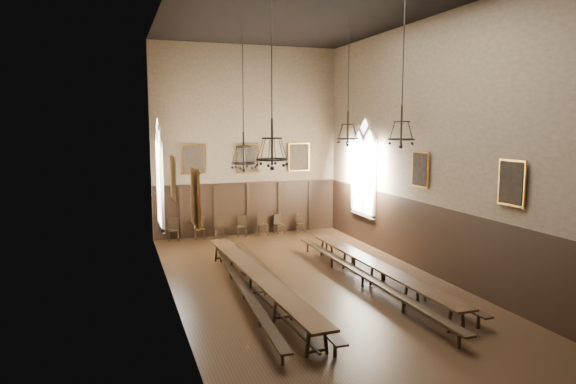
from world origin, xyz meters
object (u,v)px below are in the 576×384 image
bench_right_outer (384,272)px  chair_0 (174,234)px  chair_2 (219,232)px  chair_6 (301,227)px  table_left (257,284)px  chair_1 (199,232)px  chandelier_back_right (348,131)px  bench_left_outer (243,291)px  bench_left_inner (275,283)px  chair_5 (279,228)px  chandelier_front_left (272,147)px  chair_3 (242,230)px  chair_4 (263,229)px  table_right (377,274)px  bench_right_inner (363,278)px  chandelier_back_left (244,154)px  chandelier_front_right (401,128)px

bench_right_outer → chair_0: size_ratio=9.52×
bench_right_outer → chair_2: chair_2 is taller
chair_6 → table_left: bearing=-110.8°
chair_1 → chandelier_back_right: size_ratio=0.24×
bench_left_outer → chair_1: bearing=89.6°
bench_left_inner → chair_2: (-0.13, 8.34, 0.01)m
chair_5 → chandelier_front_left: bearing=-122.8°
chair_3 → chair_4: bearing=13.0°
table_right → chair_3: size_ratio=9.42×
chair_3 → chandelier_front_left: bearing=-82.1°
bench_right_outer → chandelier_front_left: (-4.89, -2.87, 4.49)m
table_left → chandelier_back_right: (4.14, 2.35, 4.69)m
chair_5 → chandelier_front_left: size_ratio=0.20×
table_right → bench_left_outer: table_right is taller
chandelier_front_left → bench_left_inner: bearing=71.6°
chair_1 → chair_5: 3.90m
chair_6 → chair_2: bearing=-172.4°
bench_left_outer → chair_2: chair_2 is taller
chandelier_back_right → bench_left_inner: bearing=-147.9°
chair_0 → chair_4: bearing=5.0°
bench_right_outer → chair_6: 8.30m
bench_right_outer → bench_right_inner: bearing=-156.5°
table_right → chair_3: 9.08m
bench_left_outer → chair_0: bearing=97.3°
chandelier_back_right → bench_right_outer: bearing=-78.3°
table_left → chair_6: bearing=61.7°
chair_0 → chair_4: size_ratio=0.99×
table_left → chair_4: (2.62, 8.47, -0.07)m
chair_1 → chair_0: bearing=-177.7°
chandelier_back_left → table_right: bearing=-37.4°
chair_3 → chandelier_back_right: size_ratio=0.22×
chair_6 → chandelier_front_right: size_ratio=0.21×
bench_left_inner → bench_right_outer: 3.96m
chair_1 → chandelier_back_left: 7.11m
bench_right_inner → chair_6: chair_6 is taller
bench_right_inner → chair_3: size_ratio=11.00×
chair_1 → chair_4: chair_4 is taller
bench_right_outer → chandelier_front_right: size_ratio=2.33×
bench_left_outer → bench_right_outer: (5.07, 0.37, 0.00)m
bench_right_inner → chair_6: (1.06, 8.76, -0.03)m
chair_3 → chair_6: bearing=16.5°
chair_2 → chandelier_front_left: bearing=-89.4°
bench_right_outer → bench_left_inner: bearing=-179.3°
table_left → chandelier_front_left: 5.14m
bench_left_inner → chair_4: size_ratio=10.02×
table_right → bench_left_outer: size_ratio=0.94×
chair_6 → chandelier_front_left: chandelier_front_left is taller
table_right → chair_1: size_ratio=8.81×
bench_right_outer → chair_4: bearing=103.4°
chair_5 → chandelier_front_right: bearing=-102.8°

